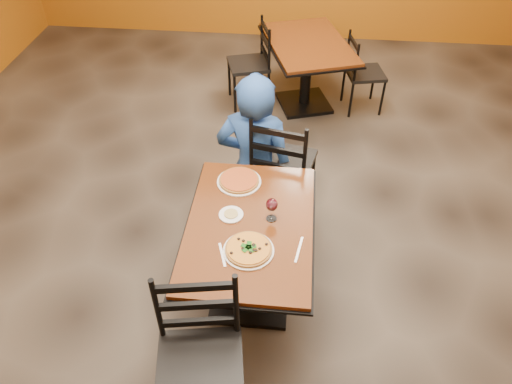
# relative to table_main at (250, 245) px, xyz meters

# --- Properties ---
(floor) EXTENTS (7.00, 8.00, 0.01)m
(floor) POSITION_rel_table_main_xyz_m (0.00, 0.50, -0.56)
(floor) COLOR black
(floor) RESTS_ON ground
(table_main) EXTENTS (0.83, 1.23, 0.75)m
(table_main) POSITION_rel_table_main_xyz_m (0.00, 0.00, 0.00)
(table_main) COLOR #662D10
(table_main) RESTS_ON floor
(table_second) EXTENTS (1.15, 1.39, 0.75)m
(table_second) POSITION_rel_table_main_xyz_m (0.32, 2.69, -0.00)
(table_second) COLOR #662D10
(table_second) RESTS_ON floor
(chair_main_near) EXTENTS (0.54, 0.54, 1.03)m
(chair_main_near) POSITION_rel_table_main_xyz_m (-0.17, -0.88, -0.04)
(chair_main_near) COLOR black
(chair_main_near) RESTS_ON floor
(chair_main_far) EXTENTS (0.55, 0.55, 1.02)m
(chair_main_far) POSITION_rel_table_main_xyz_m (0.17, 0.95, -0.05)
(chair_main_far) COLOR black
(chair_main_far) RESTS_ON floor
(chair_second_left) EXTENTS (0.52, 0.52, 0.92)m
(chair_second_left) POSITION_rel_table_main_xyz_m (-0.32, 2.69, -0.10)
(chair_second_left) COLOR black
(chair_second_left) RESTS_ON floor
(chair_second_right) EXTENTS (0.45, 0.45, 0.85)m
(chair_second_right) POSITION_rel_table_main_xyz_m (0.95, 2.69, -0.13)
(chair_second_right) COLOR black
(chair_second_right) RESTS_ON floor
(diner) EXTENTS (0.68, 0.49, 1.30)m
(diner) POSITION_rel_table_main_xyz_m (-0.07, 0.95, 0.09)
(diner) COLOR navy
(diner) RESTS_ON floor
(plate_main) EXTENTS (0.31, 0.31, 0.01)m
(plate_main) POSITION_rel_table_main_xyz_m (0.02, -0.22, 0.20)
(plate_main) COLOR white
(plate_main) RESTS_ON table_main
(pizza_main) EXTENTS (0.28, 0.28, 0.02)m
(pizza_main) POSITION_rel_table_main_xyz_m (0.02, -0.22, 0.21)
(pizza_main) COLOR #9C300B
(pizza_main) RESTS_ON plate_main
(plate_far) EXTENTS (0.31, 0.31, 0.01)m
(plate_far) POSITION_rel_table_main_xyz_m (-0.12, 0.40, 0.20)
(plate_far) COLOR white
(plate_far) RESTS_ON table_main
(pizza_far) EXTENTS (0.28, 0.28, 0.02)m
(pizza_far) POSITION_rel_table_main_xyz_m (-0.12, 0.40, 0.21)
(pizza_far) COLOR #CC6C27
(pizza_far) RESTS_ON plate_far
(side_plate) EXTENTS (0.16, 0.16, 0.01)m
(side_plate) POSITION_rel_table_main_xyz_m (-0.13, 0.07, 0.20)
(side_plate) COLOR white
(side_plate) RESTS_ON table_main
(dip) EXTENTS (0.09, 0.09, 0.01)m
(dip) POSITION_rel_table_main_xyz_m (-0.13, 0.07, 0.21)
(dip) COLOR tan
(dip) RESTS_ON side_plate
(wine_glass) EXTENTS (0.08, 0.08, 0.18)m
(wine_glass) POSITION_rel_table_main_xyz_m (0.13, 0.06, 0.28)
(wine_glass) COLOR white
(wine_glass) RESTS_ON table_main
(fork) EXTENTS (0.08, 0.18, 0.00)m
(fork) POSITION_rel_table_main_xyz_m (-0.13, -0.27, 0.20)
(fork) COLOR silver
(fork) RESTS_ON table_main
(knife) EXTENTS (0.05, 0.21, 0.00)m
(knife) POSITION_rel_table_main_xyz_m (0.32, -0.18, 0.20)
(knife) COLOR silver
(knife) RESTS_ON table_main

